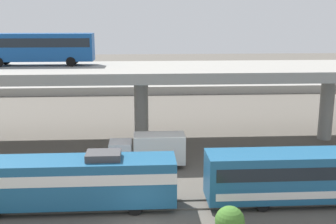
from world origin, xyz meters
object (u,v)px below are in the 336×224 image
Objects in this scene: service_truck_west at (150,149)px; parked_car_6 at (296,76)px; parked_car_4 at (94,80)px; train_locomotive at (56,180)px; parked_car_3 at (208,76)px; parked_car_0 at (267,75)px; parked_car_1 at (292,74)px; parked_car_5 at (12,76)px; parked_car_2 at (171,74)px; transit_bus_on_overpass at (36,46)px.

parked_car_6 is at bearing -124.29° from service_truck_west.
train_locomotive is at bearing -86.97° from parked_car_4.
service_truck_west reaches higher than parked_car_3.
parked_car_0 is 5.33m from parked_car_6.
parked_car_0 is 11.54m from parked_car_3.
train_locomotive is at bearing 50.87° from service_truck_west.
service_truck_west is at bearing 57.31° from parked_car_1.
parked_car_6 is (38.24, 2.53, 0.00)m from parked_car_4.
parked_car_5 and parked_car_6 have the same top height.
parked_car_5 is (-37.82, 2.23, 0.00)m from parked_car_3.
parked_car_2 is at bearing 23.12° from parked_car_4.
parked_car_2 is 7.51m from parked_car_3.
parked_car_0 is 5.97m from parked_car_1.
parked_car_2 is (5.08, 46.08, 0.57)m from service_truck_west.
parked_car_3 is at bearing -125.10° from transit_bus_on_overpass.
parked_car_3 is (12.20, 43.69, 0.57)m from service_truck_west.
train_locomotive is at bearing 59.56° from parked_car_0.
train_locomotive is 3.74× the size of parked_car_1.
parked_car_1 and parked_car_2 have the same top height.
service_truck_west is 54.30m from parked_car_1.
parked_car_4 and parked_car_5 have the same top height.
parked_car_2 and parked_car_3 have the same top height.
train_locomotive is 48.28m from parked_car_4.
parked_car_0 is at bearing -120.44° from train_locomotive.
service_truck_west is 49.63m from parked_car_0.
parked_car_0 and parked_car_4 have the same top height.
parked_car_5 is (-49.37, 2.34, 0.00)m from parked_car_0.
parked_car_3 is at bearing -0.54° from parked_car_0.
transit_bus_on_overpass is 39.73m from parked_car_5.
transit_bus_on_overpass reaches higher than parked_car_2.
transit_bus_on_overpass is 49.84m from parked_car_0.
parked_car_4 is at bearing -94.69° from transit_bus_on_overpass.
transit_bus_on_overpass is 2.62× the size of parked_car_2.
parked_car_0 and parked_car_6 have the same top height.
parked_car_4 and parked_car_6 have the same top height.
service_truck_west is 41.01m from parked_car_4.
transit_bus_on_overpass reaches higher than parked_car_1.
parked_car_0 is at bearing -7.62° from parked_car_2.
parked_car_3 and parked_car_6 have the same top height.
parked_car_1 is 1.03× the size of parked_car_3.
service_truck_west is 46.36m from parked_car_2.
service_truck_west reaches higher than parked_car_6.
parked_car_0 is 49.42m from parked_car_5.
train_locomotive is 1.36× the size of transit_bus_on_overpass.
parked_car_3 is 1.05× the size of parked_car_4.
parked_car_2 is 1.00× the size of parked_car_5.
parked_car_2 is at bearing -7.62° from parked_car_0.
parked_car_2 is 24.15m from parked_car_6.
train_locomotive is 4.00× the size of parked_car_0.
parked_car_1 is 1.08× the size of parked_car_4.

